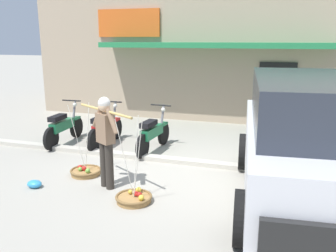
% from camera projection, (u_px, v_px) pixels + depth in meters
% --- Properties ---
extents(ground_plane, '(90.00, 90.00, 0.00)m').
position_uv_depth(ground_plane, '(153.00, 172.00, 7.39)').
color(ground_plane, '#9E998C').
extents(sidewalk_curb, '(20.00, 0.24, 0.10)m').
position_uv_depth(sidewalk_curb, '(164.00, 159.00, 8.02)').
color(sidewalk_curb, '#BAB4A5').
rests_on(sidewalk_curb, ground).
extents(fruit_vendor, '(1.44, 0.89, 1.70)m').
position_uv_depth(fruit_vendor, '(106.00, 136.00, 6.40)').
color(fruit_vendor, '#2D2823').
rests_on(fruit_vendor, ground).
extents(fruit_basket_left_side, '(0.63, 0.63, 1.45)m').
position_uv_depth(fruit_basket_left_side, '(134.00, 198.00, 6.01)').
color(fruit_basket_left_side, '#9E7542').
rests_on(fruit_basket_left_side, ground).
extents(fruit_basket_right_side, '(0.63, 0.63, 1.45)m').
position_uv_depth(fruit_basket_right_side, '(86.00, 171.00, 7.21)').
color(fruit_basket_right_side, '#9E7542').
rests_on(fruit_basket_right_side, ground).
extents(motorcycle_nearest_shop, '(0.54, 1.82, 1.09)m').
position_uv_depth(motorcycle_nearest_shop, '(63.00, 127.00, 9.28)').
color(motorcycle_nearest_shop, black).
rests_on(motorcycle_nearest_shop, ground).
extents(motorcycle_second_in_row, '(0.54, 1.82, 1.09)m').
position_uv_depth(motorcycle_second_in_row, '(105.00, 129.00, 9.10)').
color(motorcycle_second_in_row, black).
rests_on(motorcycle_second_in_row, ground).
extents(motorcycle_third_in_row, '(0.54, 1.82, 1.09)m').
position_uv_depth(motorcycle_third_in_row, '(153.00, 134.00, 8.62)').
color(motorcycle_third_in_row, black).
rests_on(motorcycle_third_in_row, ground).
extents(parked_truck, '(2.50, 4.96, 2.10)m').
position_uv_depth(parked_truck, '(307.00, 138.00, 5.74)').
color(parked_truck, silver).
rests_on(parked_truck, ground).
extents(storefront_building, '(13.00, 6.00, 4.20)m').
position_uv_depth(storefront_building, '(227.00, 55.00, 13.59)').
color(storefront_building, tan).
rests_on(storefront_building, ground).
extents(plastic_litter_bag, '(0.28, 0.22, 0.14)m').
position_uv_depth(plastic_litter_bag, '(34.00, 184.00, 6.59)').
color(plastic_litter_bag, '#3393D1').
rests_on(plastic_litter_bag, ground).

